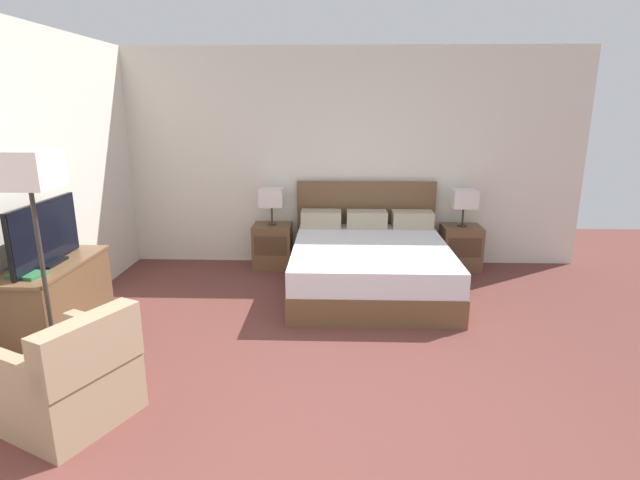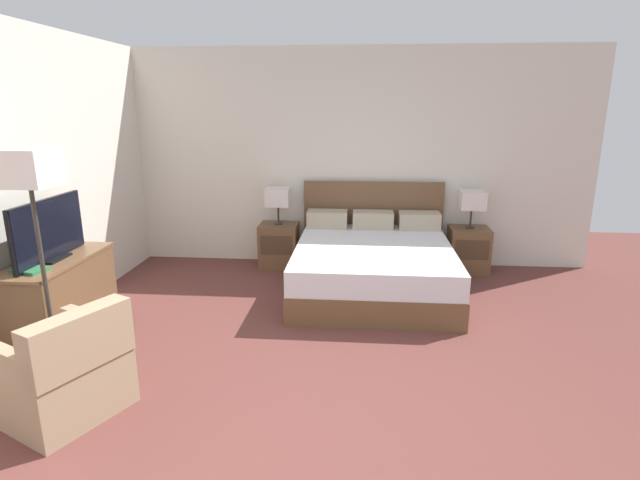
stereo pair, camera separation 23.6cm
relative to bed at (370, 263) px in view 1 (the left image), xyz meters
The scene contains 13 objects.
ground_plane 2.88m from the bed, 99.15° to the right, with size 11.44×11.44×0.00m, color brown.
wall_back 1.52m from the bed, 114.22° to the left, with size 6.25×0.06×2.66m, color silver.
wall_left 3.41m from the bed, 157.90° to the right, with size 0.06×5.61×2.66m, color silver.
bed is the anchor object (origin of this frame).
nightstand_left 1.37m from the bed, 148.33° to the left, with size 0.47×0.41×0.55m.
nightstand_right 1.37m from the bed, 31.67° to the left, with size 0.47×0.41×0.55m.
table_lamp_left 1.50m from the bed, 148.28° to the left, with size 0.29×0.29×0.45m.
table_lamp_right 1.50m from the bed, 31.72° to the left, with size 0.29×0.29×0.45m.
dresser 3.08m from the bed, 152.12° to the right, with size 0.48×1.12×0.72m.
tv 3.15m from the bed, 151.86° to the right, with size 0.18×0.93×0.52m.
book_red_cover 3.26m from the bed, 146.98° to the right, with size 0.25×0.18×0.03m, color #2D7042.
armchair_by_window 3.23m from the bed, 129.47° to the right, with size 0.91×0.91×0.76m.
floor_lamp 3.35m from the bed, 141.14° to the right, with size 0.35×0.35×1.69m.
Camera 1 is at (0.09, -2.43, 1.98)m, focal length 28.00 mm.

